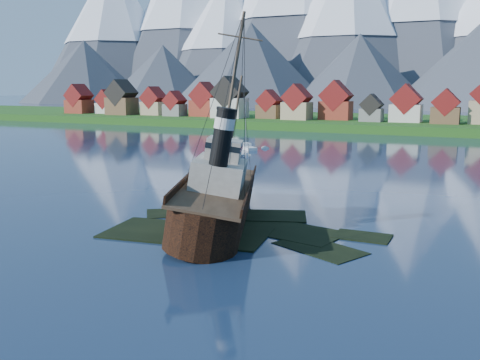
% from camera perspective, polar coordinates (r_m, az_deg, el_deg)
% --- Properties ---
extents(ground, '(1400.00, 1400.00, 0.00)m').
position_cam_1_polar(ground, '(60.21, -2.28, -5.61)').
color(ground, '#192B47').
rests_on(ground, ground).
extents(shoal, '(31.71, 21.24, 1.14)m').
position_cam_1_polar(shoal, '(61.40, 0.13, -5.62)').
color(shoal, black).
rests_on(shoal, ground).
extents(shore_bank, '(600.00, 80.00, 3.20)m').
position_cam_1_polar(shore_bank, '(223.63, 18.28, 5.38)').
color(shore_bank, '#164714').
rests_on(shore_bank, ground).
extents(seawall, '(600.00, 2.50, 2.00)m').
position_cam_1_polar(seawall, '(186.08, 16.83, 4.61)').
color(seawall, '#3F3D38').
rests_on(seawall, ground).
extents(town, '(250.96, 16.69, 17.30)m').
position_cam_1_polar(town, '(212.36, 8.83, 7.97)').
color(town, maroon).
rests_on(town, ground).
extents(mountains, '(965.00, 340.00, 205.00)m').
position_cam_1_polar(mountains, '(538.39, 23.03, 17.08)').
color(mountains, '#2D333D').
rests_on(mountains, ground).
extents(tugboat_wreck, '(7.50, 32.33, 25.62)m').
position_cam_1_polar(tugboat_wreck, '(64.31, -2.27, -1.65)').
color(tugboat_wreck, black).
rests_on(tugboat_wreck, ground).
extents(sailboat_a, '(6.33, 9.09, 11.12)m').
position_cam_1_polar(sailboat_a, '(124.69, -1.00, 2.67)').
color(sailboat_a, silver).
rests_on(sailboat_a, ground).
extents(sailboat_c, '(8.84, 8.69, 12.78)m').
position_cam_1_polar(sailboat_c, '(139.21, 0.61, 3.46)').
color(sailboat_c, silver).
rests_on(sailboat_c, ground).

